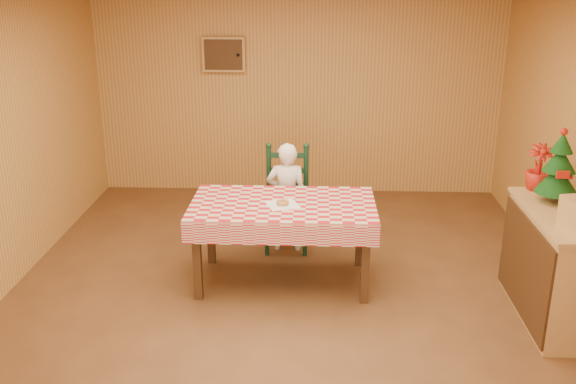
% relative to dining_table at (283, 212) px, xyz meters
% --- Properties ---
extents(ground, '(6.00, 6.00, 0.00)m').
position_rel_dining_table_xyz_m(ground, '(0.05, -0.42, -0.69)').
color(ground, brown).
rests_on(ground, ground).
extents(cabin_walls, '(5.10, 6.05, 2.65)m').
position_rel_dining_table_xyz_m(cabin_walls, '(0.05, 0.11, 1.14)').
color(cabin_walls, '#C89348').
rests_on(cabin_walls, ground).
extents(dining_table, '(1.66, 0.96, 0.77)m').
position_rel_dining_table_xyz_m(dining_table, '(0.00, 0.00, 0.00)').
color(dining_table, '#462912').
rests_on(dining_table, ground).
extents(ladder_chair, '(0.44, 0.40, 1.08)m').
position_rel_dining_table_xyz_m(ladder_chair, '(-0.00, 0.79, -0.18)').
color(ladder_chair, black).
rests_on(ladder_chair, ground).
extents(seated_child, '(0.41, 0.27, 1.12)m').
position_rel_dining_table_xyz_m(seated_child, '(0.00, 0.73, -0.13)').
color(seated_child, white).
rests_on(seated_child, ground).
extents(napkin, '(0.33, 0.33, 0.00)m').
position_rel_dining_table_xyz_m(napkin, '(0.00, -0.05, 0.08)').
color(napkin, white).
rests_on(napkin, dining_table).
extents(donut, '(0.15, 0.15, 0.04)m').
position_rel_dining_table_xyz_m(donut, '(0.00, -0.05, 0.10)').
color(donut, '#BE8544').
rests_on(donut, napkin).
extents(shelf_unit, '(0.54, 1.24, 0.93)m').
position_rel_dining_table_xyz_m(shelf_unit, '(2.24, -0.55, -0.22)').
color(shelf_unit, tan).
rests_on(shelf_unit, ground).
extents(christmas_tree, '(0.34, 0.34, 0.62)m').
position_rel_dining_table_xyz_m(christmas_tree, '(2.25, -0.30, 0.52)').
color(christmas_tree, '#462912').
rests_on(christmas_tree, shelf_unit).
extents(flower_arrangement, '(0.25, 0.25, 0.40)m').
position_rel_dining_table_xyz_m(flower_arrangement, '(2.20, -0.00, 0.44)').
color(flower_arrangement, '#B01C10').
rests_on(flower_arrangement, shelf_unit).
extents(storage_bin, '(0.49, 0.49, 0.38)m').
position_rel_dining_table_xyz_m(storage_bin, '(2.33, -0.56, -0.50)').
color(storage_bin, black).
rests_on(storage_bin, ground).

